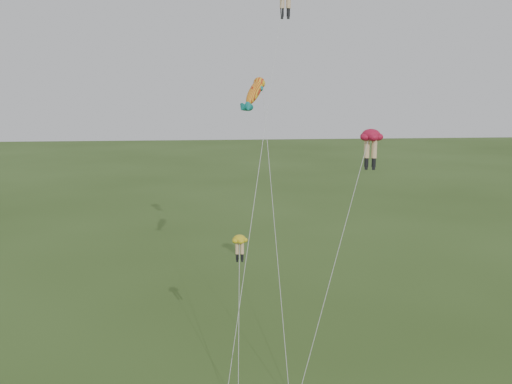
{
  "coord_description": "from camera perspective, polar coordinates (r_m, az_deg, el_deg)",
  "views": [
    {
      "loc": [
        -2.81,
        -31.28,
        17.89
      ],
      "look_at": [
        0.48,
        6.0,
        10.69
      ],
      "focal_mm": 40.0,
      "sensor_mm": 36.0,
      "label": 1
    }
  ],
  "objects": [
    {
      "name": "legs_kite_yellow",
      "position": [
        32.89,
        -1.66,
        -5.68
      ],
      "size": [
        0.99,
        3.36,
        9.3
      ],
      "rotation": [
        0.0,
        0.0,
        -0.07
      ],
      "color": "yellow",
      "rests_on": "ground"
    },
    {
      "name": "fish_kite",
      "position": [
        40.92,
        -0.1,
        9.88
      ],
      "size": [
        2.24,
        13.03,
        18.53
      ],
      "rotation": [
        0.68,
        0.0,
        -0.56
      ],
      "color": "yellow",
      "rests_on": "ground"
    },
    {
      "name": "legs_kite_red_mid",
      "position": [
        36.2,
        11.33,
        5.0
      ],
      "size": [
        6.51,
        7.13,
        15.08
      ],
      "rotation": [
        0.0,
        0.0,
        -0.26
      ],
      "color": "#AF1132",
      "rests_on": "ground"
    }
  ]
}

